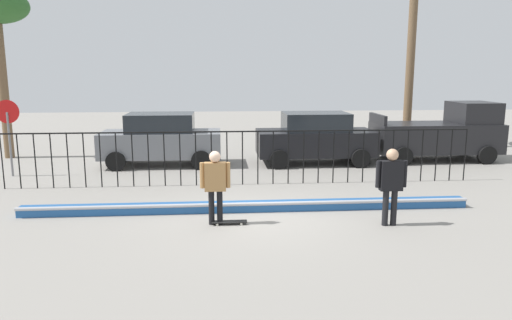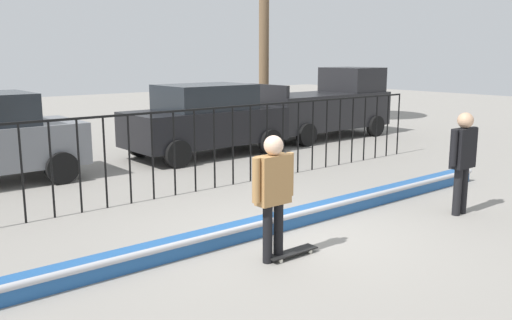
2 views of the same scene
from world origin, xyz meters
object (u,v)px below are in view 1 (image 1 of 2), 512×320
object	(u,v)px
parked_car_black	(315,138)
skateboarder	(215,181)
camera_operator	(391,180)
skateboard	(229,222)
pickup_truck	(441,133)
parked_car_gray	(161,139)
stop_sign	(8,127)

from	to	relation	value
parked_car_black	skateboarder	bearing A→B (deg)	-121.06
skateboarder	camera_operator	distance (m)	3.89
skateboard	pickup_truck	xyz separation A→B (m)	(8.35, 7.28, 0.98)
camera_operator	parked_car_gray	size ratio (longest dim) A/B	0.40
camera_operator	parked_car_black	xyz separation A→B (m)	(-0.20, 7.33, -0.07)
skateboarder	stop_sign	size ratio (longest dim) A/B	0.67
pickup_truck	stop_sign	world-z (taller)	stop_sign
skateboard	parked_car_gray	xyz separation A→B (m)	(-2.29, 7.12, 0.91)
parked_car_gray	skateboarder	bearing A→B (deg)	-77.51
pickup_truck	stop_sign	xyz separation A→B (m)	(-15.33, -1.66, 0.58)
skateboarder	skateboard	size ratio (longest dim) A/B	2.09
skateboard	parked_car_black	xyz separation A→B (m)	(3.37, 6.99, 0.91)
skateboard	pickup_truck	bearing A→B (deg)	20.73
skateboard	parked_car_black	world-z (taller)	parked_car_black
skateboarder	parked_car_gray	size ratio (longest dim) A/B	0.39
camera_operator	pickup_truck	size ratio (longest dim) A/B	0.37
camera_operator	pickup_truck	distance (m)	9.00
skateboarder	camera_operator	world-z (taller)	camera_operator
camera_operator	stop_sign	xyz separation A→B (m)	(-10.56, 5.97, 0.57)
skateboard	camera_operator	bearing A→B (deg)	-25.92
parked_car_black	stop_sign	xyz separation A→B (m)	(-10.36, -1.36, 0.64)
skateboard	camera_operator	size ratio (longest dim) A/B	0.46
skateboarder	skateboard	xyz separation A→B (m)	(0.30, -0.05, -0.95)
skateboard	stop_sign	world-z (taller)	stop_sign
pickup_truck	stop_sign	distance (m)	15.43
parked_car_gray	stop_sign	size ratio (longest dim) A/B	1.72
skateboarder	parked_car_gray	world-z (taller)	parked_car_gray
stop_sign	pickup_truck	bearing A→B (deg)	6.17
parked_car_black	pickup_truck	bearing A→B (deg)	0.26
camera_operator	parked_car_gray	world-z (taller)	parked_car_gray
skateboarder	stop_sign	xyz separation A→B (m)	(-6.68, 5.58, 0.61)
skateboarder	parked_car_gray	bearing A→B (deg)	134.04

